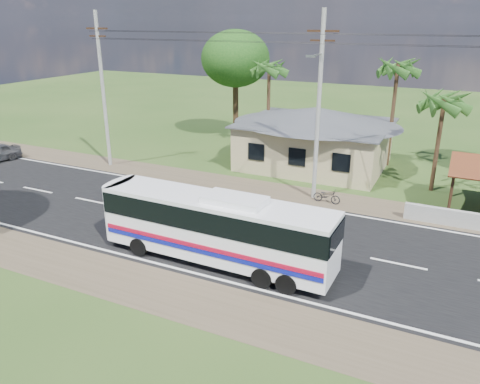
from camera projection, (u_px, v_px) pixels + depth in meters
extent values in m
plane|color=#274418|center=(222.00, 228.00, 24.82)|extent=(120.00, 120.00, 0.00)
cube|color=black|center=(222.00, 228.00, 24.81)|extent=(120.00, 10.00, 0.02)
cube|color=brown|center=(269.00, 190.00, 30.31)|extent=(120.00, 3.00, 0.01)
cube|color=brown|center=(150.00, 288.00, 19.32)|extent=(120.00, 3.00, 0.01)
cube|color=silver|center=(258.00, 199.00, 28.78)|extent=(120.00, 0.15, 0.01)
cube|color=silver|center=(174.00, 268.00, 20.83)|extent=(120.00, 0.15, 0.01)
cube|color=silver|center=(222.00, 228.00, 24.81)|extent=(120.00, 0.15, 0.01)
cube|color=tan|center=(315.00, 145.00, 34.84)|extent=(10.00, 8.00, 3.20)
cube|color=#4C4F54|center=(316.00, 123.00, 34.27)|extent=(10.60, 8.60, 0.10)
pyramid|color=#4C4F54|center=(317.00, 107.00, 33.87)|extent=(12.40, 10.00, 1.20)
cube|color=black|center=(256.00, 152.00, 32.62)|extent=(1.20, 0.08, 1.20)
cube|color=black|center=(297.00, 157.00, 31.41)|extent=(1.20, 0.08, 1.20)
cube|color=black|center=(341.00, 163.00, 30.20)|extent=(1.20, 0.08, 1.20)
cylinder|color=#342013|center=(451.00, 196.00, 25.70)|extent=(0.16, 0.16, 2.60)
cylinder|color=#342013|center=(454.00, 177.00, 28.75)|extent=(0.16, 0.16, 2.60)
cube|color=#9E9E99|center=(474.00, 221.00, 24.54)|extent=(7.00, 0.30, 0.90)
cylinder|color=#9E9E99|center=(103.00, 92.00, 33.65)|extent=(0.26, 0.26, 11.00)
cube|color=#342013|center=(97.00, 28.00, 32.14)|extent=(1.80, 0.12, 0.12)
cube|color=#342013|center=(98.00, 36.00, 32.32)|extent=(1.40, 0.10, 0.10)
cylinder|color=#9E9E99|center=(318.00, 109.00, 27.18)|extent=(0.26, 0.26, 11.00)
cube|color=#342013|center=(323.00, 31.00, 25.68)|extent=(1.80, 0.12, 0.12)
cube|color=#342013|center=(323.00, 40.00, 25.85)|extent=(1.40, 0.10, 0.10)
cylinder|color=gray|center=(316.00, 55.00, 25.25)|extent=(0.08, 2.00, 0.08)
cube|color=gray|center=(311.00, 56.00, 24.41)|extent=(0.50, 0.18, 0.12)
cylinder|color=black|center=(197.00, 33.00, 28.98)|extent=(16.00, 0.02, 0.02)
cylinder|color=black|center=(473.00, 37.00, 22.72)|extent=(15.00, 0.02, 0.02)
cylinder|color=#47301E|center=(438.00, 145.00, 29.23)|extent=(0.28, 0.28, 6.00)
cylinder|color=#47301E|center=(392.00, 116.00, 34.19)|extent=(0.28, 0.28, 7.50)
cylinder|color=#47301E|center=(268.00, 108.00, 38.74)|extent=(0.28, 0.28, 7.00)
cylinder|color=#47301E|center=(236.00, 106.00, 42.23)|extent=(0.50, 0.50, 5.95)
ellipsoid|color=#143D10|center=(235.00, 59.00, 40.77)|extent=(6.00, 6.00, 4.92)
cube|color=white|center=(217.00, 227.00, 20.75)|extent=(10.78, 2.39, 2.69)
cube|color=black|center=(216.00, 213.00, 20.51)|extent=(10.82, 2.45, 0.98)
cube|color=black|center=(121.00, 200.00, 22.86)|extent=(0.14, 2.06, 1.61)
cube|color=#A00924|center=(204.00, 248.00, 19.96)|extent=(10.57, 0.19, 0.20)
cube|color=navy|center=(204.00, 252.00, 20.04)|extent=(10.57, 0.19, 0.20)
cube|color=white|center=(235.00, 200.00, 19.86)|extent=(2.71, 1.47, 0.27)
cylinder|color=black|center=(139.00, 247.00, 21.83)|extent=(0.90, 0.33, 0.90)
cylinder|color=black|center=(165.00, 230.00, 23.55)|extent=(0.90, 0.33, 0.90)
cylinder|color=black|center=(262.00, 278.00, 19.22)|extent=(0.90, 0.33, 0.90)
cylinder|color=black|center=(281.00, 256.00, 20.95)|extent=(0.90, 0.33, 0.90)
cylinder|color=black|center=(287.00, 284.00, 18.77)|extent=(0.90, 0.33, 0.90)
cylinder|color=black|center=(304.00, 261.00, 20.50)|extent=(0.90, 0.33, 0.90)
imported|color=black|center=(327.00, 196.00, 28.07)|extent=(1.69, 0.66, 0.88)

